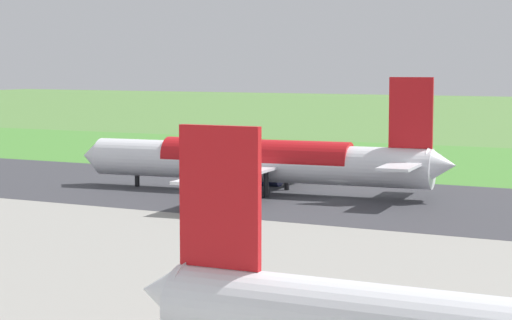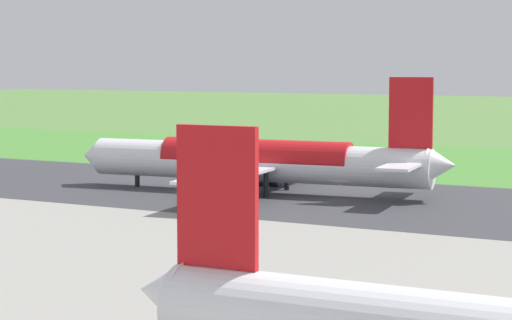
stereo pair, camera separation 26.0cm
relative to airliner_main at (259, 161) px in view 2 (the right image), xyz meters
The scene contains 6 objects.
ground_plane 12.66m from the airliner_main, behind, with size 800.00×800.00×0.00m, color #547F3D.
runway_asphalt 12.65m from the airliner_main, behind, with size 600.00×40.49×0.06m, color #38383D.
grass_verge_foreground 47.14m from the airliner_main, 104.68° to the right, with size 600.00×80.00×0.04m, color #478534.
airliner_main is the anchor object (origin of this frame).
no_stopping_sign 44.78m from the airliner_main, 98.14° to the right, with size 0.60×0.10×2.61m.
traffic_cone_orange 46.80m from the airliner_main, 91.87° to the right, with size 0.40×0.40×0.55m, color orange.
Camera 2 is at (-48.25, 114.99, 17.52)m, focal length 67.79 mm.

